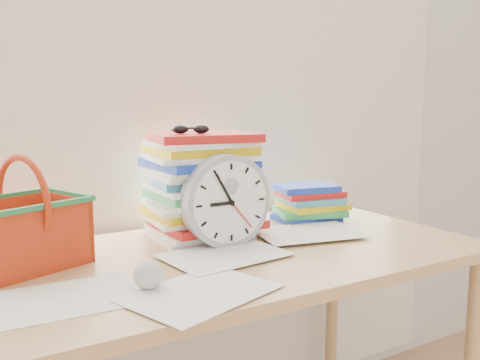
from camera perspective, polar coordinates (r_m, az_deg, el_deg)
curtain at (r=1.70m, az=-8.57°, el=13.72°), size 2.40×0.01×2.50m
desk at (r=1.43m, az=-2.00°, el=-10.64°), size 1.40×0.70×0.75m
paper_stack at (r=1.55m, az=-4.04°, el=-0.52°), size 0.33×0.27×0.30m
clock at (r=1.44m, az=-1.50°, el=-2.23°), size 0.25×0.05×0.25m
sunglasses at (r=1.49m, az=-5.26°, el=5.44°), size 0.15×0.14×0.03m
book_stack at (r=1.78m, az=7.37°, el=-2.38°), size 0.27×0.23×0.12m
basket at (r=1.36m, az=-22.13°, el=-3.26°), size 0.32×0.28×0.26m
crumpled_ball at (r=1.16m, az=-9.80°, el=-9.88°), size 0.06×0.06×0.06m
scattered_papers at (r=1.41m, az=-2.02°, el=-7.53°), size 1.26×0.42×0.02m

